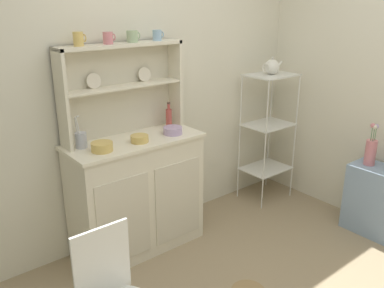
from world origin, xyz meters
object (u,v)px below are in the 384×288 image
utensil_jar (81,140)px  porcelain_teapot (272,67)px  hutch_shelf_unit (120,83)px  flower_vase (371,150)px  bakers_rack (268,123)px  bowl_mixing_large (102,147)px  side_shelf_blue (377,201)px  jam_bottle (169,117)px  hutch_cabinet (137,194)px  cup_gold_0 (79,39)px

utensil_jar → porcelain_teapot: size_ratio=1.05×
hutch_shelf_unit → porcelain_teapot: bearing=-7.5°
utensil_jar → flower_vase: (2.06, -1.04, -0.26)m
bakers_rack → flower_vase: 0.96m
bowl_mixing_large → flower_vase: bearing=-24.2°
side_shelf_blue → utensil_jar: size_ratio=2.46×
bakers_rack → jam_bottle: bakers_rack is taller
porcelain_teapot → flower_vase: bearing=-77.3°
utensil_jar → flower_vase: 2.32m
hutch_cabinet → cup_gold_0: size_ratio=11.15×
side_shelf_blue → cup_gold_0: bearing=148.8°
cup_gold_0 → flower_vase: size_ratio=0.26×
utensil_jar → bowl_mixing_large: bearing=-61.8°
hutch_cabinet → flower_vase: bearing=-29.9°
bakers_rack → side_shelf_blue: (0.21, -1.05, -0.48)m
hutch_cabinet → bowl_mixing_large: bowl_mixing_large is taller
hutch_shelf_unit → side_shelf_blue: 2.33m
bakers_rack → flower_vase: size_ratio=3.43×
side_shelf_blue → flower_vase: 0.44m
side_shelf_blue → cup_gold_0: cup_gold_0 is taller
cup_gold_0 → porcelain_teapot: bearing=-4.9°
hutch_shelf_unit → cup_gold_0: bearing=-172.5°
jam_bottle → flower_vase: 1.69m
side_shelf_blue → flower_vase: (-0.00, 0.12, 0.42)m
hutch_cabinet → cup_gold_0: cup_gold_0 is taller
hutch_shelf_unit → bowl_mixing_large: hutch_shelf_unit is taller
jam_bottle → hutch_shelf_unit: bearing=168.5°
hutch_cabinet → bakers_rack: bakers_rack is taller
hutch_cabinet → porcelain_teapot: porcelain_teapot is taller
jam_bottle → utensil_jar: size_ratio=0.87×
hutch_cabinet → bowl_mixing_large: (-0.30, -0.07, 0.48)m
jam_bottle → bakers_rack: bearing=-6.1°
hutch_cabinet → bakers_rack: size_ratio=0.83×
hutch_shelf_unit → porcelain_teapot: hutch_shelf_unit is taller
bowl_mixing_large → utensil_jar: 0.17m
bowl_mixing_large → flower_vase: 2.18m
cup_gold_0 → porcelain_teapot: 1.82m
cup_gold_0 → jam_bottle: (0.69, -0.04, -0.65)m
hutch_cabinet → flower_vase: 1.95m
bakers_rack → jam_bottle: size_ratio=5.98×
flower_vase → jam_bottle: bearing=141.0°
hutch_cabinet → flower_vase: flower_vase is taller
hutch_cabinet → hutch_shelf_unit: (-0.00, 0.16, 0.85)m
bowl_mixing_large → porcelain_teapot: (1.77, 0.04, 0.37)m
side_shelf_blue → porcelain_teapot: bearing=101.3°
cup_gold_0 → jam_bottle: size_ratio=0.44×
hutch_shelf_unit → utensil_jar: 0.52m
cup_gold_0 → hutch_cabinet: bearing=-21.3°
side_shelf_blue → utensil_jar: utensil_jar is taller
jam_bottle → porcelain_teapot: bearing=-6.1°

